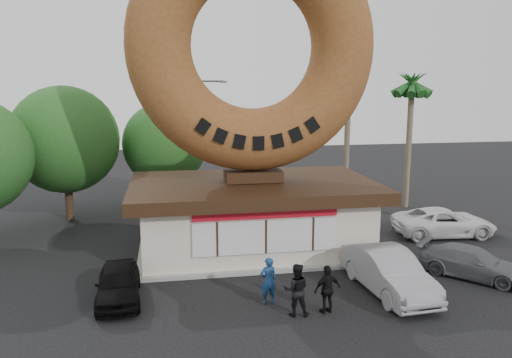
{
  "coord_description": "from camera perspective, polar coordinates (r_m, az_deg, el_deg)",
  "views": [
    {
      "loc": [
        -3.86,
        -16.3,
        7.67
      ],
      "look_at": [
        -0.22,
        4.0,
        3.77
      ],
      "focal_mm": 35.0,
      "sensor_mm": 36.0,
      "label": 1
    }
  ],
  "objects": [
    {
      "name": "person_left",
      "position": [
        18.03,
        1.41,
        -11.51
      ],
      "size": [
        0.67,
        0.49,
        1.7
      ],
      "primitive_type": "imported",
      "rotation": [
        0.0,
        0.0,
        3.29
      ],
      "color": "navy",
      "rests_on": "ground"
    },
    {
      "name": "ground",
      "position": [
        18.43,
        2.95,
        -13.9
      ],
      "size": [
        90.0,
        90.0,
        0.0
      ],
      "primitive_type": "plane",
      "color": "black",
      "rests_on": "ground"
    },
    {
      "name": "street_lamp",
      "position": [
        32.52,
        -6.61,
        5.03
      ],
      "size": [
        2.11,
        0.2,
        8.0
      ],
      "color": "#59595E",
      "rests_on": "ground"
    },
    {
      "name": "person_center",
      "position": [
        17.18,
        4.62,
        -12.49
      ],
      "size": [
        0.99,
        0.83,
        1.82
      ],
      "primitive_type": "imported",
      "rotation": [
        0.0,
        0.0,
        2.96
      ],
      "color": "black",
      "rests_on": "ground"
    },
    {
      "name": "donut_shop",
      "position": [
        23.38,
        -0.33,
        -3.91
      ],
      "size": [
        11.2,
        7.2,
        3.8
      ],
      "color": "beige",
      "rests_on": "ground"
    },
    {
      "name": "palm_near",
      "position": [
        32.37,
        10.61,
        11.86
      ],
      "size": [
        2.6,
        2.6,
        9.75
      ],
      "color": "#726651",
      "rests_on": "ground"
    },
    {
      "name": "car_white",
      "position": [
        27.52,
        20.69,
        -4.63
      ],
      "size": [
        5.31,
        2.77,
        1.43
      ],
      "primitive_type": "imported",
      "rotation": [
        0.0,
        0.0,
        1.49
      ],
      "color": "silver",
      "rests_on": "ground"
    },
    {
      "name": "palm_far",
      "position": [
        32.41,
        17.39,
        9.91
      ],
      "size": [
        2.6,
        2.6,
        8.75
      ],
      "color": "#726651",
      "rests_on": "ground"
    },
    {
      "name": "tree_mid",
      "position": [
        31.52,
        -10.37,
        3.9
      ],
      "size": [
        5.2,
        5.2,
        6.63
      ],
      "color": "#473321",
      "rests_on": "ground"
    },
    {
      "name": "person_right",
      "position": [
        17.48,
        8.16,
        -12.37
      ],
      "size": [
        1.06,
        0.63,
        1.69
      ],
      "primitive_type": "imported",
      "rotation": [
        0.0,
        0.0,
        3.37
      ],
      "color": "black",
      "rests_on": "ground"
    },
    {
      "name": "car_silver",
      "position": [
        19.56,
        14.92,
        -10.21
      ],
      "size": [
        2.09,
        5.0,
        1.61
      ],
      "primitive_type": "imported",
      "rotation": [
        0.0,
        0.0,
        0.08
      ],
      "color": "gray",
      "rests_on": "ground"
    },
    {
      "name": "car_grey",
      "position": [
        22.19,
        23.49,
        -8.76
      ],
      "size": [
        4.09,
        4.27,
        1.22
      ],
      "primitive_type": "imported",
      "rotation": [
        0.0,
        0.0,
        0.73
      ],
      "color": "slate",
      "rests_on": "ground"
    },
    {
      "name": "giant_donut",
      "position": [
        22.69,
        -0.36,
        14.92
      ],
      "size": [
        11.07,
        2.82,
        11.07
      ],
      "primitive_type": "torus",
      "rotation": [
        1.57,
        0.0,
        0.0
      ],
      "color": "brown",
      "rests_on": "donut_shop"
    },
    {
      "name": "tree_west",
      "position": [
        29.99,
        -21.01,
        4.21
      ],
      "size": [
        6.0,
        6.0,
        7.65
      ],
      "color": "#473321",
      "rests_on": "ground"
    },
    {
      "name": "car_black",
      "position": [
        18.97,
        -15.46,
        -11.42
      ],
      "size": [
        1.71,
        3.87,
        1.29
      ],
      "primitive_type": "imported",
      "rotation": [
        0.0,
        0.0,
        0.05
      ],
      "color": "black",
      "rests_on": "ground"
    }
  ]
}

